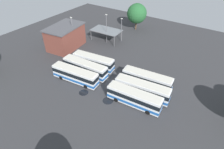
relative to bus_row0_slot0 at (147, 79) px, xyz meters
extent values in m
plane|color=#333335|center=(7.18, 3.96, -1.86)|extent=(94.56, 94.56, 0.00)
cube|color=silver|center=(-0.01, 0.00, -0.02)|extent=(11.58, 3.62, 3.08)
cube|color=beige|center=(-0.01, 0.00, 1.59)|extent=(11.10, 3.38, 0.14)
cube|color=black|center=(-0.01, 0.00, 0.47)|extent=(11.64, 3.67, 0.98)
cube|color=#1E56A8|center=(-0.01, 0.00, -0.88)|extent=(11.64, 3.67, 0.62)
cube|color=black|center=(5.67, 0.60, 0.57)|extent=(0.27, 2.00, 1.13)
cylinder|color=black|center=(3.39, 1.49, -1.36)|extent=(1.03, 0.40, 1.00)
cylinder|color=black|center=(3.62, -0.75, -1.36)|extent=(1.03, 0.40, 1.00)
cylinder|color=black|center=(-3.63, 0.75, -1.36)|extent=(1.03, 0.40, 1.00)
cylinder|color=black|center=(-3.40, -1.49, -1.36)|extent=(1.03, 0.40, 1.00)
cube|color=silver|center=(-0.63, 3.62, -0.02)|extent=(12.08, 3.80, 3.08)
cube|color=beige|center=(-0.63, 3.62, 1.59)|extent=(11.58, 3.55, 0.14)
cube|color=black|center=(-0.63, 3.62, 0.47)|extent=(12.14, 3.84, 0.98)
cube|color=#1E56A8|center=(-0.63, 3.62, -0.88)|extent=(12.14, 3.84, 0.62)
cube|color=black|center=(5.27, 4.30, 0.57)|extent=(0.29, 2.00, 1.13)
cylinder|color=black|center=(2.89, 5.16, -1.36)|extent=(1.03, 0.41, 1.00)
cylinder|color=black|center=(3.15, 2.92, -1.36)|extent=(1.03, 0.41, 1.00)
cylinder|color=black|center=(-4.42, 4.31, -1.36)|extent=(1.03, 0.41, 1.00)
cylinder|color=black|center=(-4.16, 2.07, -1.36)|extent=(1.03, 0.41, 1.00)
cube|color=silver|center=(-0.49, 6.91, -0.02)|extent=(11.53, 3.33, 3.08)
cube|color=beige|center=(-0.49, 6.91, 1.59)|extent=(11.06, 3.10, 0.14)
cube|color=black|center=(-0.49, 6.91, 0.47)|extent=(11.59, 3.37, 0.98)
cube|color=#1E56A8|center=(-0.49, 6.91, -0.88)|extent=(11.59, 3.37, 0.62)
cube|color=black|center=(5.19, 7.36, 0.57)|extent=(0.22, 2.01, 1.13)
cylinder|color=black|center=(2.94, 8.31, -1.36)|extent=(1.02, 0.38, 1.00)
cylinder|color=black|center=(3.12, 6.07, -1.36)|extent=(1.02, 0.38, 1.00)
cylinder|color=black|center=(-4.09, 7.76, -1.36)|extent=(1.02, 0.38, 1.00)
cylinder|color=black|center=(-3.91, 5.52, -1.36)|extent=(1.02, 0.38, 1.00)
cube|color=silver|center=(14.93, 0.90, -0.02)|extent=(11.36, 3.84, 3.08)
cube|color=beige|center=(14.93, 0.90, 1.59)|extent=(10.89, 3.59, 0.14)
cube|color=black|center=(14.93, 0.90, 0.47)|extent=(11.42, 3.89, 0.98)
cube|color=#1E56A8|center=(14.93, 0.90, -0.88)|extent=(11.42, 3.89, 0.62)
cube|color=black|center=(20.46, 1.61, 0.57)|extent=(0.31, 2.00, 1.13)
cylinder|color=black|center=(18.21, 2.46, -1.36)|extent=(1.03, 0.42, 1.00)
cylinder|color=black|center=(18.50, 0.23, -1.36)|extent=(1.03, 0.42, 1.00)
cylinder|color=black|center=(11.36, 1.58, -1.36)|extent=(1.03, 0.42, 1.00)
cylinder|color=black|center=(11.65, -0.65, -1.36)|extent=(1.03, 0.42, 1.00)
cube|color=silver|center=(14.87, 4.29, -0.02)|extent=(12.10, 3.14, 3.08)
cube|color=beige|center=(14.87, 4.29, 1.59)|extent=(11.61, 2.91, 0.14)
cube|color=black|center=(14.87, 4.29, 0.47)|extent=(12.16, 3.18, 0.98)
cube|color=#1E56A8|center=(14.87, 4.29, -0.88)|extent=(12.16, 3.18, 0.62)
cube|color=black|center=(20.86, 4.64, 0.57)|extent=(0.18, 2.01, 1.13)
cylinder|color=black|center=(18.51, 5.63, -1.36)|extent=(1.02, 0.36, 1.00)
cylinder|color=black|center=(18.64, 3.38, -1.36)|extent=(1.02, 0.36, 1.00)
cylinder|color=black|center=(11.10, 5.20, -1.36)|extent=(1.02, 0.36, 1.00)
cylinder|color=black|center=(11.23, 2.95, -1.36)|extent=(1.02, 0.36, 1.00)
cube|color=silver|center=(14.79, 7.92, -0.02)|extent=(11.84, 3.75, 3.08)
cube|color=beige|center=(14.79, 7.92, 1.59)|extent=(11.36, 3.50, 0.14)
cube|color=black|center=(14.79, 7.92, 0.47)|extent=(11.91, 3.79, 0.98)
cube|color=#1E56A8|center=(14.79, 7.92, -0.88)|extent=(11.91, 3.79, 0.62)
cube|color=black|center=(20.58, 8.58, 0.57)|extent=(0.29, 2.00, 1.13)
cylinder|color=black|center=(18.25, 9.45, -1.36)|extent=(1.03, 0.41, 1.00)
cylinder|color=black|center=(18.50, 7.21, -1.36)|extent=(1.03, 0.41, 1.00)
cylinder|color=black|center=(11.07, 8.63, -1.36)|extent=(1.03, 0.41, 1.00)
cylinder|color=black|center=(11.33, 6.39, -1.36)|extent=(1.03, 0.41, 1.00)
cube|color=brown|center=(29.06, -3.27, 1.39)|extent=(8.45, 11.75, 6.50)
cube|color=#4C4C51|center=(29.06, -3.27, 4.82)|extent=(8.96, 12.46, 0.36)
cube|color=black|center=(29.74, -8.71, -0.76)|extent=(1.79, 0.28, 2.20)
cube|color=slate|center=(21.64, -14.22, 1.64)|extent=(9.82, 6.15, 0.20)
cylinder|color=#59595B|center=(25.91, -11.46, -0.16)|extent=(0.20, 0.20, 3.40)
cylinder|color=#59595B|center=(26.23, -16.39, -0.16)|extent=(0.20, 0.20, 3.40)
cylinder|color=#59595B|center=(17.05, -12.05, -0.16)|extent=(0.20, 0.20, 3.40)
cylinder|color=#59595B|center=(17.37, -16.98, -0.16)|extent=(0.20, 0.20, 3.40)
cylinder|color=slate|center=(27.27, -4.87, 2.72)|extent=(0.16, 0.16, 9.16)
cube|color=silver|center=(27.27, -4.87, 7.48)|extent=(0.56, 0.28, 0.20)
cylinder|color=slate|center=(17.15, -16.29, 1.89)|extent=(0.16, 0.16, 7.49)
cube|color=silver|center=(17.15, -16.29, 5.82)|extent=(0.56, 0.28, 0.20)
cylinder|color=slate|center=(20.61, -12.95, 2.64)|extent=(0.16, 0.16, 9.00)
cube|color=silver|center=(20.61, -12.95, 7.32)|extent=(0.56, 0.28, 0.20)
cylinder|color=brown|center=(17.91, -27.78, -0.38)|extent=(0.44, 0.44, 2.95)
sphere|color=#235B2D|center=(17.91, -27.78, 4.07)|extent=(7.01, 7.01, 7.01)
cylinder|color=black|center=(4.52, 9.10, -1.85)|extent=(2.32, 2.32, 0.01)
cylinder|color=black|center=(10.50, 10.06, -1.85)|extent=(2.12, 2.12, 0.01)
camera|label=1|loc=(-12.66, 32.73, 26.59)|focal=30.42mm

